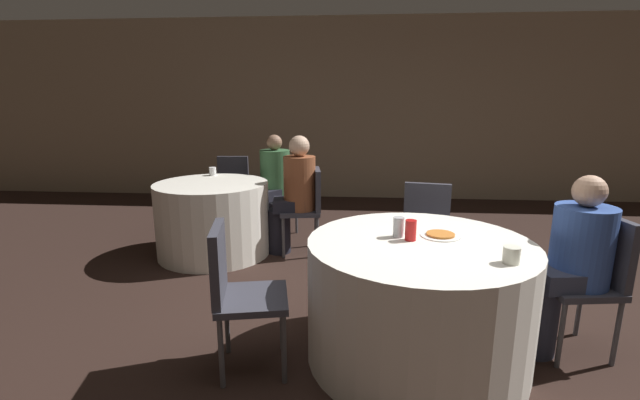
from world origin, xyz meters
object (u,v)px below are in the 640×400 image
chair_near_east (592,272)px  chair_far_north (232,185)px  chair_near_west (236,284)px  soda_can_red (411,230)px  table_far (213,219)px  person_green_jacket (271,185)px  chair_near_north (426,226)px  chair_far_east (309,202)px  pizza_plate_near (440,235)px  soda_can_silver (398,227)px  chair_far_northeast (281,189)px  person_floral_shirt (293,195)px  table_near (417,300)px  person_blue_shirt (568,265)px

chair_near_east → chair_far_north: bearing=41.8°
chair_near_west → chair_far_north: size_ratio=1.00×
chair_near_west → soda_can_red: size_ratio=7.16×
table_far → person_green_jacket: size_ratio=0.97×
chair_near_north → chair_far_east: bearing=-24.8°
pizza_plate_near → soda_can_silver: 0.26m
chair_far_east → chair_far_northeast: (-0.40, 0.66, 0.00)m
table_far → chair_far_northeast: 0.99m
chair_near_east → soda_can_silver: size_ratio=7.16×
chair_near_west → chair_far_north: (-0.85, 2.87, 0.00)m
table_far → chair_far_east: size_ratio=1.30×
chair_far_north → chair_far_east: (1.04, -0.84, 0.00)m
pizza_plate_near → person_floral_shirt: bearing=124.3°
person_floral_shirt → chair_near_west: bearing=170.9°
table_far → chair_near_north: bearing=-17.2°
chair_far_northeast → person_green_jacket: 0.17m
table_near → table_far: size_ratio=1.17×
person_green_jacket → table_near: bearing=155.3°
chair_near_east → soda_can_silver: 1.22m
table_far → chair_near_west: size_ratio=1.30×
soda_can_silver → chair_near_east: bearing=3.3°
person_blue_shirt → pizza_plate_near: bearing=83.1°
chair_near_north → person_floral_shirt: size_ratio=0.72×
person_floral_shirt → table_far: bearing=90.0°
table_near → soda_can_silver: soda_can_silver is taller
person_blue_shirt → chair_near_east: bearing=-90.0°
person_green_jacket → chair_near_north: bearing=175.6°
person_blue_shirt → chair_far_northeast: bearing=34.7°
person_green_jacket → person_blue_shirt: person_green_jacket is taller
chair_near_north → chair_near_west: (-1.26, -1.27, 0.00)m
person_green_jacket → person_blue_shirt: (2.25, -2.22, -0.02)m
table_near → chair_near_east: size_ratio=1.52×
table_far → person_floral_shirt: size_ratio=0.94×
chair_far_northeast → chair_near_east: bearing=170.3°
chair_near_west → soda_can_red: 1.06m
table_near → chair_far_northeast: 2.78m
soda_can_silver → person_blue_shirt: bearing=2.6°
chair_near_east → chair_far_north: same height
chair_far_north → pizza_plate_near: bearing=124.3°
table_far → chair_far_northeast: size_ratio=1.30×
person_green_jacket → soda_can_red: bearing=154.4°
table_near → pizza_plate_near: (0.13, 0.11, 0.38)m
table_far → pizza_plate_near: 2.54m
table_far → person_green_jacket: bearing=54.5°
soda_can_silver → chair_near_west: bearing=-162.5°
person_floral_shirt → soda_can_silver: person_floral_shirt is taller
chair_near_east → pizza_plate_near: 0.95m
chair_far_northeast → person_blue_shirt: 3.19m
chair_far_northeast → table_far: bearing=90.0°
chair_far_north → chair_near_north: bearing=138.3°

